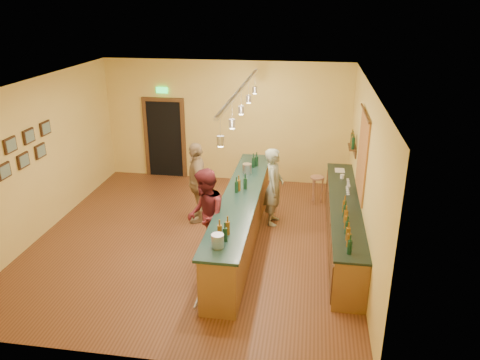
% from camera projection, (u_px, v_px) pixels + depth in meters
% --- Properties ---
extents(floor, '(7.00, 7.00, 0.00)m').
position_uv_depth(floor, '(197.00, 238.00, 9.73)').
color(floor, '#573019').
rests_on(floor, ground).
extents(ceiling, '(6.50, 7.00, 0.02)m').
position_uv_depth(ceiling, '(191.00, 84.00, 8.56)').
color(ceiling, silver).
rests_on(ceiling, wall_back).
extents(wall_back, '(6.50, 0.02, 3.20)m').
position_uv_depth(wall_back, '(226.00, 122.00, 12.36)').
color(wall_back, '#DDB852').
rests_on(wall_back, floor).
extents(wall_front, '(6.50, 0.02, 3.20)m').
position_uv_depth(wall_front, '(127.00, 258.00, 5.92)').
color(wall_front, '#DDB852').
rests_on(wall_front, floor).
extents(wall_left, '(0.02, 7.00, 3.20)m').
position_uv_depth(wall_left, '(40.00, 158.00, 9.61)').
color(wall_left, '#DDB852').
rests_on(wall_left, floor).
extents(wall_right, '(0.02, 7.00, 3.20)m').
position_uv_depth(wall_right, '(364.00, 175.00, 8.68)').
color(wall_right, '#DDB852').
rests_on(wall_right, floor).
extents(doorway, '(1.15, 0.09, 2.48)m').
position_uv_depth(doorway, '(165.00, 137.00, 12.75)').
color(doorway, black).
rests_on(doorway, wall_back).
extents(tapestry, '(0.03, 1.40, 1.60)m').
position_uv_depth(tapestry, '(362.00, 155.00, 8.96)').
color(tapestry, maroon).
rests_on(tapestry, wall_right).
extents(bottle_shelf, '(0.17, 0.55, 0.54)m').
position_uv_depth(bottle_shelf, '(353.00, 142.00, 10.42)').
color(bottle_shelf, '#432A14').
rests_on(bottle_shelf, wall_right).
extents(picture_grid, '(0.06, 2.20, 0.70)m').
position_uv_depth(picture_grid, '(17.00, 153.00, 8.78)').
color(picture_grid, '#382111').
rests_on(picture_grid, wall_left).
extents(back_counter, '(0.60, 4.55, 1.27)m').
position_uv_depth(back_counter, '(343.00, 223.00, 9.29)').
color(back_counter, brown).
rests_on(back_counter, floor).
extents(tasting_bar, '(0.73, 5.10, 1.38)m').
position_uv_depth(tasting_bar, '(241.00, 215.00, 9.37)').
color(tasting_bar, brown).
rests_on(tasting_bar, floor).
extents(pendant_track, '(0.11, 4.60, 0.50)m').
position_uv_depth(pendant_track, '(241.00, 97.00, 8.50)').
color(pendant_track, silver).
rests_on(pendant_track, ceiling).
extents(bartender, '(0.43, 0.64, 1.72)m').
position_uv_depth(bartender, '(274.00, 187.00, 10.10)').
color(bartender, gray).
rests_on(bartender, floor).
extents(customer_a, '(0.86, 1.01, 1.81)m').
position_uv_depth(customer_a, '(206.00, 216.00, 8.64)').
color(customer_a, '#59191E').
rests_on(customer_a, floor).
extents(customer_b, '(0.77, 1.14, 1.80)m').
position_uv_depth(customer_b, '(197.00, 182.00, 10.23)').
color(customer_b, '#997A51').
rests_on(customer_b, floor).
extents(bar_stool, '(0.33, 0.33, 0.68)m').
position_uv_depth(bar_stool, '(317.00, 182.00, 11.21)').
color(bar_stool, '#9E6347').
rests_on(bar_stool, floor).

